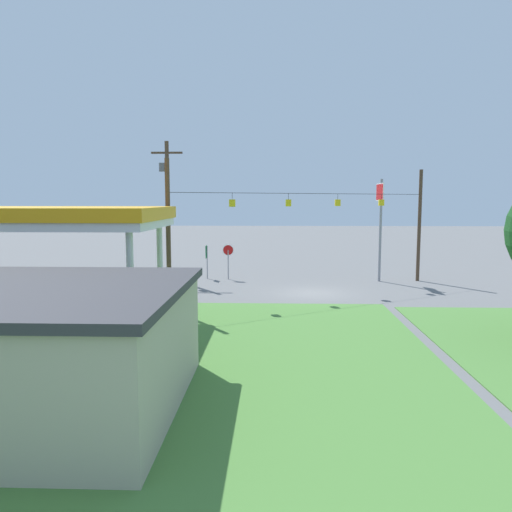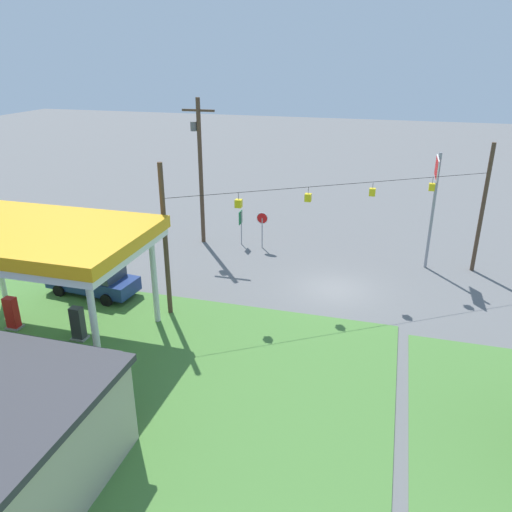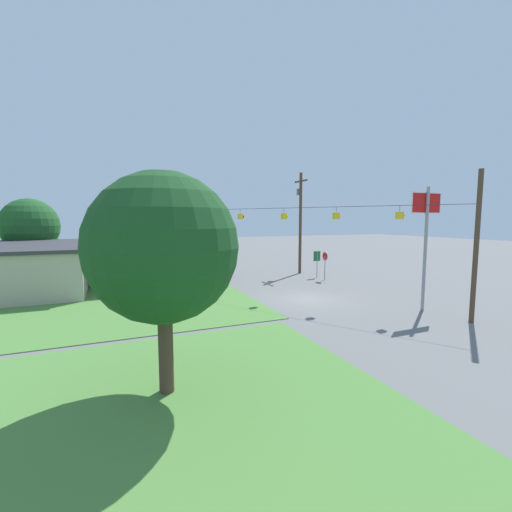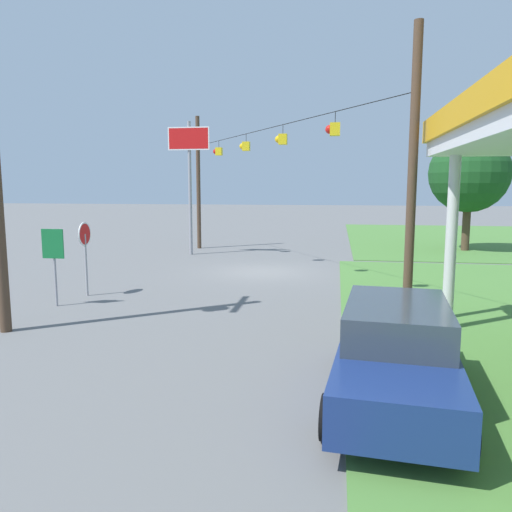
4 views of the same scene
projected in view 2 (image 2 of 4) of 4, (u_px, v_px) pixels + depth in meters
ground_plane at (335, 289)px, 28.02m from camera, size 160.00×160.00×0.00m
gas_station_canopy at (30, 238)px, 21.77m from camera, size 10.43×6.46×5.34m
fuel_pump_near at (78, 325)px, 22.84m from camera, size 0.71×0.56×1.65m
fuel_pump_far at (12, 314)px, 23.75m from camera, size 0.71×0.56×1.65m
car_at_pumps_front at (94, 279)px, 27.17m from camera, size 5.17×2.47×1.69m
stop_sign_roadside at (262, 222)px, 33.39m from camera, size 0.80×0.08×2.50m
stop_sign_overhead at (435, 187)px, 29.04m from camera, size 0.22×2.25×7.09m
route_sign at (241, 221)px, 34.01m from camera, size 0.10×0.70×2.40m
utility_pole_main at (200, 165)px, 33.10m from camera, size 2.20×0.44×9.74m
signal_span_gantry at (339, 217)px, 26.44m from camera, size 15.70×10.24×7.73m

